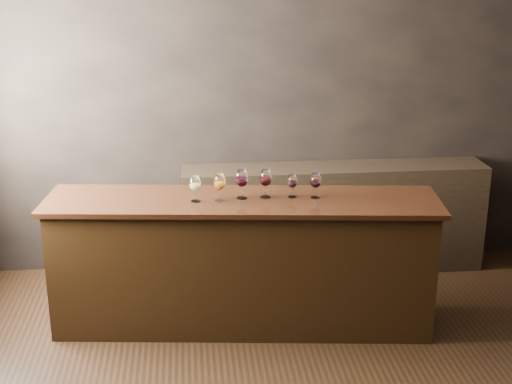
{
  "coord_description": "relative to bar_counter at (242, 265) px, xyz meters",
  "views": [
    {
      "loc": [
        -0.58,
        -3.76,
        2.68
      ],
      "look_at": [
        -0.09,
        1.09,
        1.06
      ],
      "focal_mm": 50.0,
      "sensor_mm": 36.0,
      "label": 1
    }
  ],
  "objects": [
    {
      "name": "glass_red_d",
      "position": [
        0.53,
        -0.03,
        0.65
      ],
      "size": [
        0.08,
        0.08,
        0.19
      ],
      "color": "white",
      "rests_on": "bar_top"
    },
    {
      "name": "glass_red_b",
      "position": [
        0.17,
        0.02,
        0.66
      ],
      "size": [
        0.09,
        0.09,
        0.21
      ],
      "color": "white",
      "rests_on": "bar_top"
    },
    {
      "name": "glass_amber",
      "position": [
        -0.16,
        -0.02,
        0.66
      ],
      "size": [
        0.09,
        0.09,
        0.2
      ],
      "color": "white",
      "rests_on": "bar_top"
    },
    {
      "name": "bar_top",
      "position": [
        0.0,
        0.0,
        0.5
      ],
      "size": [
        2.92,
        0.98,
        0.04
      ],
      "primitive_type": "cube",
      "rotation": [
        0.0,
        0.0,
        -0.11
      ],
      "color": "black",
      "rests_on": "bar_counter"
    },
    {
      "name": "glass_white",
      "position": [
        -0.34,
        -0.02,
        0.65
      ],
      "size": [
        0.08,
        0.08,
        0.19
      ],
      "color": "white",
      "rests_on": "bar_top"
    },
    {
      "name": "back_bar_shelf",
      "position": [
        0.88,
        0.94,
        -0.01
      ],
      "size": [
        2.64,
        0.4,
        0.95
      ],
      "primitive_type": "cube",
      "color": "black",
      "rests_on": "ground"
    },
    {
      "name": "glass_red_c",
      "position": [
        0.37,
        0.01,
        0.64
      ],
      "size": [
        0.07,
        0.07,
        0.17
      ],
      "color": "white",
      "rests_on": "bar_top"
    },
    {
      "name": "bar_counter",
      "position": [
        0.0,
        0.0,
        0.0
      ],
      "size": [
        2.82,
        0.91,
        0.97
      ],
      "primitive_type": "cube",
      "rotation": [
        0.0,
        0.0,
        -0.11
      ],
      "color": "black",
      "rests_on": "ground"
    },
    {
      "name": "room_shell",
      "position": [
        -0.04,
        -0.98,
        1.33
      ],
      "size": [
        5.02,
        4.52,
        2.81
      ],
      "color": "black",
      "rests_on": "ground"
    },
    {
      "name": "glass_red_a",
      "position": [
        0.0,
        0.02,
        0.67
      ],
      "size": [
        0.09,
        0.09,
        0.21
      ],
      "color": "white",
      "rests_on": "bar_top"
    }
  ]
}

